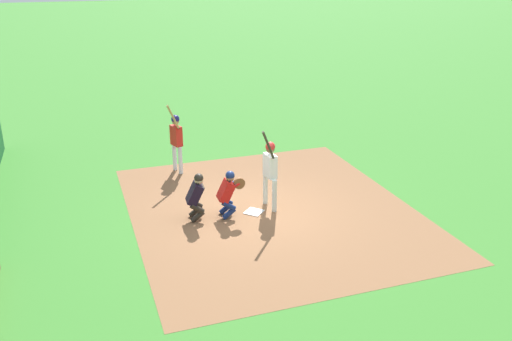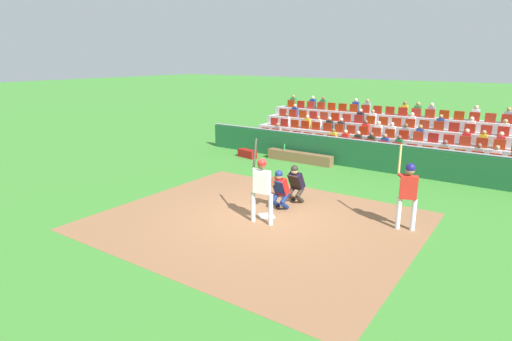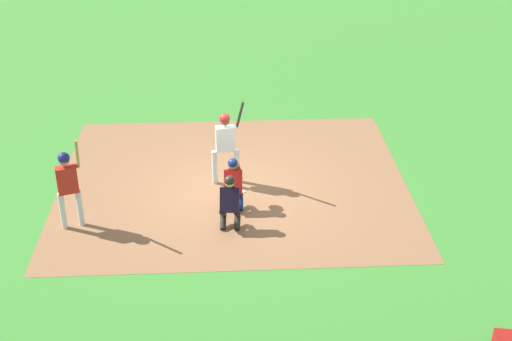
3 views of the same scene
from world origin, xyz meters
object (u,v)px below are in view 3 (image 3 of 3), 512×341
catcher_crouching (233,181)px  home_plate_umpire (230,200)px  on_deck_batter (68,181)px  home_plate_marker (233,192)px  batter_at_plate (226,140)px

catcher_crouching → home_plate_umpire: bearing=-96.4°
on_deck_batter → home_plate_umpire: bearing=-2.7°
home_plate_marker → home_plate_umpire: 1.67m
home_plate_marker → catcher_crouching: bearing=-89.4°
home_plate_umpire → on_deck_batter: bearing=177.3°
batter_at_plate → home_plate_marker: bearing=-72.6°
batter_at_plate → on_deck_batter: size_ratio=1.02×
batter_at_plate → home_plate_umpire: bearing=-87.9°
home_plate_marker → batter_at_plate: bearing=107.4°
home_plate_umpire → batter_at_plate: bearing=92.1°
catcher_crouching → on_deck_batter: 3.69m
home_plate_marker → home_plate_umpire: bearing=-93.2°
batter_at_plate → on_deck_batter: (-3.44, -1.86, -0.01)m
catcher_crouching → on_deck_batter: on_deck_batter is taller
batter_at_plate → home_plate_umpire: (0.07, -2.03, -0.49)m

